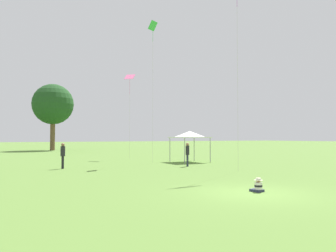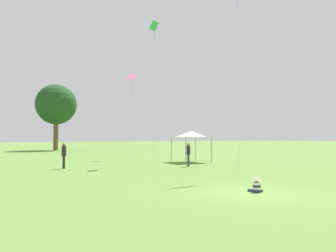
{
  "view_description": "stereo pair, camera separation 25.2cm",
  "coord_description": "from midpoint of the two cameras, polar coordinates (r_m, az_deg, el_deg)",
  "views": [
    {
      "loc": [
        -9.03,
        -9.87,
        2.2
      ],
      "look_at": [
        0.12,
        7.34,
        2.87
      ],
      "focal_mm": 35.0,
      "sensor_mm": 36.0,
      "label": 1
    },
    {
      "loc": [
        -8.81,
        -9.99,
        2.2
      ],
      "look_at": [
        0.12,
        7.34,
        2.87
      ],
      "focal_mm": 35.0,
      "sensor_mm": 36.0,
      "label": 2
    }
  ],
  "objects": [
    {
      "name": "ground_plane",
      "position": [
        13.53,
        14.03,
        -11.26
      ],
      "size": [
        300.0,
        300.0,
        0.0
      ],
      "primitive_type": "plane",
      "color": "#567A33"
    },
    {
      "name": "seated_toddler",
      "position": [
        13.84,
        14.88,
        -10.05
      ],
      "size": [
        0.42,
        0.51,
        0.57
      ],
      "rotation": [
        0.0,
        0.0,
        0.1
      ],
      "color": "#282D47",
      "rests_on": "ground"
    },
    {
      "name": "person_standing_1",
      "position": [
        24.71,
        3.12,
        -4.5
      ],
      "size": [
        0.35,
        0.35,
        1.79
      ],
      "rotation": [
        0.0,
        0.0,
        1.87
      ],
      "color": "#282D42",
      "rests_on": "ground"
    },
    {
      "name": "person_standing_2",
      "position": [
        24.08,
        -18.14,
        -4.51
      ],
      "size": [
        0.43,
        0.43,
        1.79
      ],
      "rotation": [
        0.0,
        0.0,
        0.51
      ],
      "color": "black",
      "rests_on": "ground"
    },
    {
      "name": "canopy_tent",
      "position": [
        29.13,
        3.54,
        -1.51
      ],
      "size": [
        2.89,
        2.89,
        2.74
      ],
      "rotation": [
        0.0,
        0.0,
        -0.0
      ],
      "color": "white",
      "rests_on": "ground"
    },
    {
      "name": "kite_2",
      "position": [
        29.32,
        -2.92,
        15.98
      ],
      "size": [
        0.93,
        0.77,
        12.16
      ],
      "rotation": [
        0.0,
        0.0,
        2.83
      ],
      "color": "green",
      "rests_on": "ground"
    },
    {
      "name": "kite_3",
      "position": [
        34.96,
        -6.89,
        8.11
      ],
      "size": [
        1.26,
        1.25,
        8.86
      ],
      "rotation": [
        0.0,
        0.0,
        4.77
      ],
      "color": "pink",
      "rests_on": "ground"
    },
    {
      "name": "distant_tree_1",
      "position": [
        58.49,
        -19.52,
        3.55
      ],
      "size": [
        6.79,
        6.79,
        11.15
      ],
      "color": "brown",
      "rests_on": "ground"
    }
  ]
}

